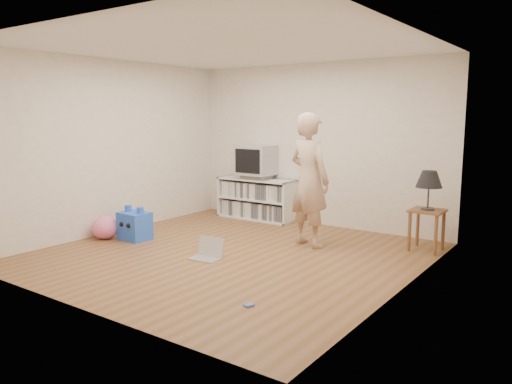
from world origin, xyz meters
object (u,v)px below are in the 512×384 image
at_px(dvd_deck, 257,177).
at_px(crt_tv, 256,160).
at_px(media_unit, 257,199).
at_px(person, 309,180).
at_px(plush_blue, 135,225).
at_px(table_lamp, 429,180).
at_px(plush_pink, 105,228).
at_px(laptop, 208,253).
at_px(side_table, 427,220).

relative_size(dvd_deck, crt_tv, 0.75).
distance_m(media_unit, dvd_deck, 0.39).
distance_m(dvd_deck, person, 1.94).
relative_size(crt_tv, plush_blue, 1.23).
bearing_deg(dvd_deck, plush_blue, -104.79).
bearing_deg(crt_tv, media_unit, 90.00).
bearing_deg(person, media_unit, -17.60).
bearing_deg(table_lamp, crt_tv, 173.07).
xyz_separation_m(table_lamp, plush_pink, (-3.99, -2.06, -0.78)).
xyz_separation_m(crt_tv, plush_blue, (-0.58, -2.21, -0.81)).
distance_m(dvd_deck, laptop, 2.58).
xyz_separation_m(table_lamp, plush_blue, (-3.60, -1.84, -0.73)).
height_order(side_table, plush_pink, side_table).
bearing_deg(media_unit, table_lamp, -7.28).
xyz_separation_m(table_lamp, laptop, (-2.12, -1.96, -0.87)).
height_order(table_lamp, plush_blue, table_lamp).
height_order(person, plush_blue, person).
bearing_deg(laptop, media_unit, 106.73).
relative_size(dvd_deck, plush_blue, 0.92).
relative_size(crt_tv, person, 0.33).
distance_m(crt_tv, side_table, 3.10).
bearing_deg(person, crt_tv, -17.13).
relative_size(laptop, plush_pink, 1.02).
relative_size(media_unit, table_lamp, 2.72).
bearing_deg(crt_tv, plush_pink, -111.88).
distance_m(crt_tv, laptop, 2.67).
relative_size(dvd_deck, laptop, 1.15).
height_order(dvd_deck, person, person).
xyz_separation_m(side_table, plush_blue, (-3.60, -1.84, -0.21)).
xyz_separation_m(media_unit, table_lamp, (3.02, -0.39, 0.59)).
distance_m(media_unit, plush_pink, 2.64).
relative_size(table_lamp, plush_pink, 1.34).
xyz_separation_m(dvd_deck, side_table, (3.02, -0.37, -0.32)).
xyz_separation_m(side_table, table_lamp, (0.00, 0.00, 0.53)).
xyz_separation_m(crt_tv, person, (1.62, -1.04, -0.11)).
height_order(media_unit, laptop, media_unit).
bearing_deg(table_lamp, plush_blue, -152.90).
height_order(media_unit, dvd_deck, dvd_deck).
relative_size(dvd_deck, person, 0.25).
bearing_deg(crt_tv, plush_blue, -104.81).
xyz_separation_m(dvd_deck, table_lamp, (3.02, -0.37, 0.21)).
xyz_separation_m(media_unit, plush_pink, (-0.97, -2.44, -0.19)).
xyz_separation_m(dvd_deck, crt_tv, (0.00, -0.00, 0.29)).
height_order(crt_tv, laptop, crt_tv).
distance_m(side_table, table_lamp, 0.53).
distance_m(laptop, plush_pink, 1.88).
distance_m(crt_tv, plush_blue, 2.43).
distance_m(media_unit, person, 2.01).
distance_m(crt_tv, person, 1.93).
bearing_deg(laptop, side_table, 38.42).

